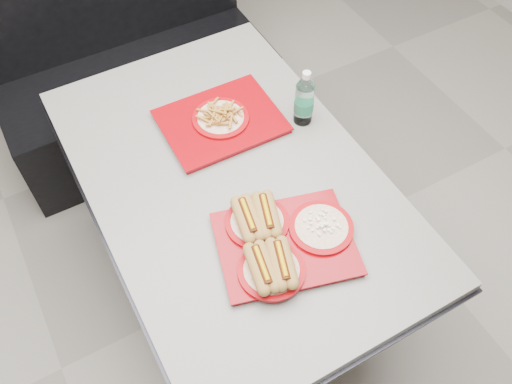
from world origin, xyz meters
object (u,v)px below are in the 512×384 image
booth_bench (131,67)px  water_bottle (304,100)px  tray_far (221,119)px  diner_table (234,205)px  tray_near (280,241)px

booth_bench → water_bottle: bearing=-70.9°
booth_bench → tray_far: booth_bench is taller
diner_table → tray_near: size_ratio=3.00×
booth_bench → tray_far: (0.08, -0.86, 0.37)m
diner_table → tray_far: size_ratio=3.41×
diner_table → water_bottle: 0.44m
tray_near → tray_far: size_ratio=1.13×
tray_near → water_bottle: size_ratio=2.14×
diner_table → tray_near: (0.00, -0.31, 0.20)m
booth_bench → tray_near: bearing=-90.0°
booth_bench → tray_near: size_ratio=2.85×
tray_near → tray_far: tray_near is taller
booth_bench → water_bottle: booth_bench is taller
tray_far → water_bottle: (0.27, -0.12, 0.07)m
booth_bench → tray_far: 0.94m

